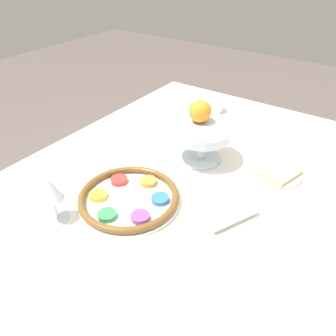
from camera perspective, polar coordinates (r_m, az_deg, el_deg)
ground_plane at (r=1.52m, az=1.28°, el=-25.77°), size 8.00×8.00×0.00m
dining_table at (r=1.22m, az=1.51°, el=-17.41°), size 1.47×1.04×0.72m
seder_plate at (r=0.92m, az=-6.81°, el=-5.17°), size 0.28×0.28×0.03m
wine_glass at (r=0.86m, az=-19.76°, el=-3.76°), size 0.06×0.06×0.13m
fruit_stand at (r=1.05m, az=5.93°, el=5.71°), size 0.19×0.19×0.12m
orange_fruit at (r=1.06m, az=5.61°, el=9.79°), size 0.07×0.07×0.07m
bread_plate at (r=1.08m, az=18.31°, el=-0.57°), size 0.16×0.16×0.02m
napkin_roll at (r=0.87m, az=11.22°, el=-8.21°), size 0.14×0.09×0.04m
cup_near at (r=1.42m, az=8.05°, el=10.85°), size 0.08×0.08×0.06m
fork_left at (r=1.08m, az=-15.10°, el=-0.10°), size 0.07×0.16×0.01m
fork_right at (r=1.10m, az=-13.96°, el=0.64°), size 0.08×0.16×0.01m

